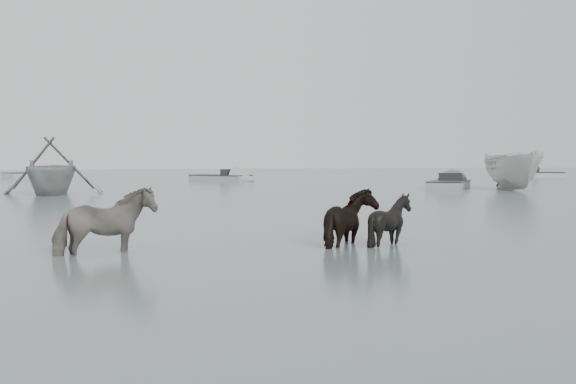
% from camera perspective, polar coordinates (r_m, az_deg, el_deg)
% --- Properties ---
extents(ground, '(140.00, 140.00, 0.00)m').
position_cam_1_polar(ground, '(11.64, 5.30, -5.30)').
color(ground, slate).
rests_on(ground, ground).
extents(pony_pinto, '(1.82, 1.27, 1.40)m').
position_cam_1_polar(pony_pinto, '(12.51, -14.33, -1.56)').
color(pony_pinto, black).
rests_on(pony_pinto, ground).
extents(pony_dark, '(1.41, 1.56, 1.37)m').
position_cam_1_polar(pony_dark, '(13.40, 5.13, -1.25)').
color(pony_dark, black).
rests_on(pony_dark, ground).
extents(pony_black, '(1.15, 1.05, 1.16)m').
position_cam_1_polar(pony_black, '(13.52, 8.07, -1.68)').
color(pony_black, black).
rests_on(pony_black, ground).
extents(rowboat_trail, '(4.47, 5.08, 2.53)m').
position_cam_1_polar(rowboat_trail, '(31.68, -18.16, 2.12)').
color(rowboat_trail, '#9A9C9A').
rests_on(rowboat_trail, ground).
extents(boat_small, '(2.77, 5.30, 1.95)m').
position_cam_1_polar(boat_small, '(35.11, 17.37, 1.73)').
color(boat_small, '#BBBBB6').
rests_on(boat_small, ground).
extents(skiff_port, '(4.07, 5.02, 0.75)m').
position_cam_1_polar(skiff_port, '(35.94, 12.60, 0.87)').
color(skiff_port, gray).
rests_on(skiff_port, ground).
extents(skiff_mid, '(4.91, 4.77, 0.75)m').
position_cam_1_polar(skiff_mid, '(45.26, -5.35, 1.35)').
color(skiff_mid, '#979997').
rests_on(skiff_mid, ground).
extents(skiff_star, '(4.38, 3.39, 0.75)m').
position_cam_1_polar(skiff_star, '(55.43, 19.48, 1.50)').
color(skiff_star, '#BBBBB6').
rests_on(skiff_star, ground).
extents(skiff_far, '(5.94, 5.45, 0.75)m').
position_cam_1_polar(skiff_far, '(55.00, -19.25, 1.49)').
color(skiff_far, '#ADB0AE').
rests_on(skiff_far, ground).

